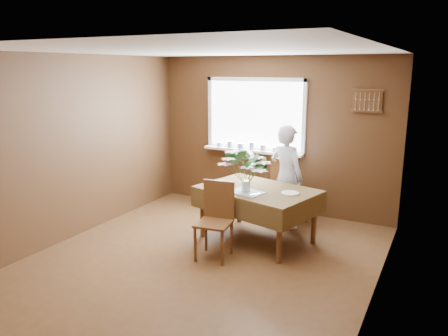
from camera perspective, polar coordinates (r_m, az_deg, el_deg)
The scene contains 15 objects.
floor at distance 5.52m, azimuth -2.69°, elevation -11.85°, with size 4.50×4.50×0.00m, color #4F321B.
ceiling at distance 5.01m, azimuth -3.01°, elevation 15.07°, with size 4.50×4.50×0.00m, color white.
wall_back at distance 7.12m, azimuth 6.34°, elevation 4.32°, with size 4.00×4.00×0.00m, color brown.
wall_front at distance 3.44m, azimuth -22.19°, elevation -6.14°, with size 4.00×4.00×0.00m, color brown.
wall_left at distance 6.35m, azimuth -18.64°, elevation 2.65°, with size 4.50×4.50×0.00m, color brown.
wall_right at distance 4.48m, azimuth 19.84°, elevation -1.60°, with size 4.50×4.50×0.00m, color brown.
window_assembly at distance 7.17m, azimuth 3.97°, elevation 5.18°, with size 1.72×0.20×1.22m.
spoon_rack at distance 6.64m, azimuth 18.23°, elevation 8.33°, with size 0.44×0.05×0.33m.
dining_table at distance 5.89m, azimuth 4.37°, elevation -3.52°, with size 1.71×1.36×0.74m.
chair_far at distance 6.61m, azimuth 8.16°, elevation -2.65°, with size 0.57×0.57×1.01m.
chair_near at distance 5.44m, azimuth -1.05°, elevation -6.31°, with size 0.46×0.46×0.95m.
seated_woman at distance 6.41m, azimuth 8.15°, elevation -1.14°, with size 0.56×0.37×1.53m, color white.
flower_bouquet at distance 5.65m, azimuth 2.90°, elevation 0.13°, with size 0.59×0.59×0.50m.
side_plate at distance 5.68m, azimuth 8.61°, elevation -3.27°, with size 0.23×0.23×0.01m, color white.
table_knife at distance 5.58m, azimuth 3.87°, elevation -3.44°, with size 0.02×0.21×0.00m, color silver.
Camera 1 is at (2.53, -4.32, 2.33)m, focal length 35.00 mm.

